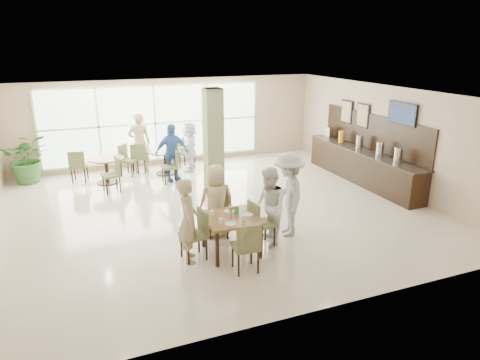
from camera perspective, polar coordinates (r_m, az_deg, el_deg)
name	(u,v)px	position (r m, az deg, el deg)	size (l,w,h in m)	color
ground	(214,210)	(10.50, -3.44, -3.95)	(10.00, 10.00, 0.00)	beige
room_shell	(213,142)	(9.99, -3.62, 5.14)	(10.00, 10.00, 10.00)	white
window_bank	(155,123)	(14.18, -11.23, 7.43)	(7.00, 0.04, 7.00)	silver
column	(213,142)	(11.29, -3.57, 5.07)	(0.45, 0.45, 2.80)	#707652
main_table	(231,221)	(8.18, -1.20, -5.46)	(1.02, 1.02, 0.75)	brown
round_table_left	(106,164)	(12.86, -17.42, 2.01)	(1.03, 1.03, 0.75)	brown
round_table_right	(165,156)	(13.35, -9.97, 3.22)	(1.10, 1.10, 0.75)	brown
chairs_main_table	(230,229)	(8.28, -1.35, -6.58)	(1.92, 2.06, 0.95)	#596336
chairs_table_left	(107,167)	(12.91, -17.37, 1.69)	(2.03, 1.93, 0.95)	#596336
chairs_table_right	(165,159)	(13.34, -9.93, 2.77)	(2.12, 1.88, 0.95)	#596336
tabletop_clutter	(231,215)	(8.08, -1.20, -4.63)	(0.79, 0.80, 0.21)	white
buffet_counter	(362,163)	(12.89, 16.01, 2.15)	(0.64, 4.70, 1.95)	black
wall_tv	(402,114)	(11.89, 20.83, 8.28)	(0.06, 1.00, 0.58)	black
framed_art_a	(363,116)	(13.15, 16.06, 8.26)	(0.05, 0.55, 0.70)	black
framed_art_b	(347,112)	(13.78, 14.04, 8.84)	(0.05, 0.55, 0.70)	black
potted_plant	(28,158)	(13.74, -26.46, 2.62)	(1.29, 1.29, 1.44)	#306729
teen_left	(188,220)	(7.91, -6.92, -5.37)	(0.58, 0.38, 1.60)	tan
teen_far	(216,201)	(8.88, -3.17, -2.80)	(0.76, 0.41, 1.55)	tan
teen_right	(269,207)	(8.47, 3.87, -3.63)	(0.78, 0.61, 1.61)	white
teen_standing	(288,194)	(8.94, 6.47, -1.93)	(1.15, 0.66, 1.78)	#B2B2B4
adult_a	(172,153)	(12.55, -9.10, 3.61)	(0.99, 0.57, 1.70)	#3967AB
adult_b	(190,146)	(13.57, -6.74, 4.50)	(1.45, 0.62, 1.56)	white
adult_standing	(140,143)	(13.57, -13.25, 4.83)	(0.68, 0.45, 1.87)	tan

